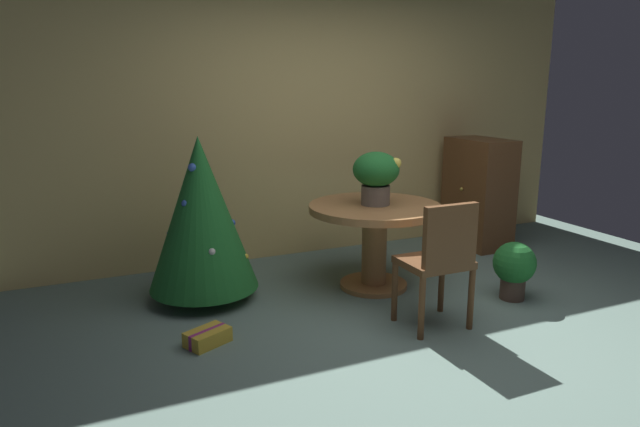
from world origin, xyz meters
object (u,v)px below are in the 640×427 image
at_px(gift_box_gold, 208,337).
at_px(potted_plant, 514,267).
at_px(round_dining_table, 375,227).
at_px(wooden_chair_near, 440,257).
at_px(holiday_tree, 201,214).
at_px(wooden_cabinet, 478,193).
at_px(flower_vase, 376,174).

xyz_separation_m(gift_box_gold, potted_plant, (2.41, -0.20, 0.22)).
height_order(round_dining_table, potted_plant, round_dining_table).
bearing_deg(wooden_chair_near, holiday_tree, 138.09).
height_order(gift_box_gold, potted_plant, potted_plant).
bearing_deg(wooden_cabinet, round_dining_table, -157.61).
bearing_deg(wooden_chair_near, potted_plant, 13.60).
xyz_separation_m(round_dining_table, wooden_chair_near, (0.00, -0.90, -0.00)).
relative_size(holiday_tree, gift_box_gold, 3.93).
height_order(holiday_tree, wooden_cabinet, holiday_tree).
xyz_separation_m(wooden_chair_near, wooden_cabinet, (1.62, 1.57, 0.04)).
distance_m(flower_vase, wooden_chair_near, 1.01).
bearing_deg(gift_box_gold, holiday_tree, 78.15).
bearing_deg(round_dining_table, flower_vase, 33.38).
xyz_separation_m(wooden_chair_near, potted_plant, (0.88, 0.21, -0.25)).
bearing_deg(round_dining_table, holiday_tree, 166.81).
distance_m(round_dining_table, flower_vase, 0.44).
bearing_deg(holiday_tree, wooden_chair_near, -41.91).
bearing_deg(wooden_chair_near, round_dining_table, 90.00).
xyz_separation_m(flower_vase, wooden_cabinet, (1.61, 0.66, -0.40)).
distance_m(gift_box_gold, potted_plant, 2.42).
distance_m(holiday_tree, gift_box_gold, 1.05).
distance_m(round_dining_table, wooden_cabinet, 1.75).
bearing_deg(gift_box_gold, potted_plant, -4.78).
height_order(round_dining_table, wooden_cabinet, wooden_cabinet).
height_order(gift_box_gold, wooden_cabinet, wooden_cabinet).
xyz_separation_m(holiday_tree, wooden_cabinet, (2.98, 0.35, -0.14)).
relative_size(flower_vase, potted_plant, 0.93).
xyz_separation_m(wooden_cabinet, potted_plant, (-0.74, -1.36, -0.29)).
distance_m(holiday_tree, wooden_cabinet, 3.00).
distance_m(round_dining_table, holiday_tree, 1.41).
bearing_deg(potted_plant, holiday_tree, 155.76).
xyz_separation_m(wooden_chair_near, gift_box_gold, (-1.53, 0.41, -0.47)).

